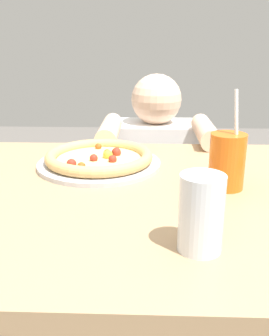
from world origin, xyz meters
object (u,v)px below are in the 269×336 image
Objects in this scene: pizza_far at (99,159)px; drink_cup_colored at (227,161)px; water_cup_clear at (201,213)px; diner_seated at (155,197)px.

drink_cup_colored reaches higher than pizza_far.
pizza_far is 0.49m from water_cup_clear.
pizza_far is 0.36m from drink_cup_colored.
water_cup_clear is 0.14× the size of diner_seated.
diner_seated is at bearing 71.68° from pizza_far.
pizza_far is 0.36× the size of diner_seated.
diner_seated reaches higher than water_cup_clear.
drink_cup_colored is at bearing -76.82° from diner_seated.
drink_cup_colored is (0.32, -0.15, 0.05)m from pizza_far.
water_cup_clear is 1.01m from diner_seated.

